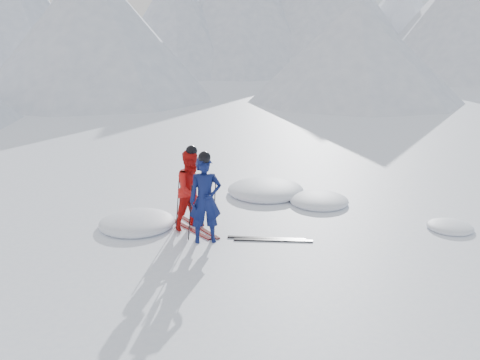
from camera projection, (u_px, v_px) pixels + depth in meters
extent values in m
plane|color=white|center=(314.00, 225.00, 11.79)|extent=(160.00, 160.00, 0.00)
cone|color=#B2BCD1|center=(77.00, 17.00, 55.85)|extent=(17.69, 17.69, 11.93)
cone|color=#B2BCD1|center=(176.00, 21.00, 51.54)|extent=(19.63, 19.63, 10.85)
cone|color=#B2BCD1|center=(236.00, 7.00, 55.59)|extent=(23.31, 23.31, 14.15)
cone|color=#B2BCD1|center=(323.00, 4.00, 56.90)|extent=(28.94, 28.94, 14.88)
cone|color=silver|center=(400.00, 24.00, 60.84)|extent=(24.45, 24.45, 10.76)
cone|color=#B2BCD1|center=(478.00, 9.00, 48.60)|extent=(28.50, 28.50, 13.01)
cone|color=#B2BCD1|center=(355.00, 50.00, 32.60)|extent=(14.00, 14.00, 6.50)
cone|color=#B2BCD1|center=(94.00, 30.00, 33.33)|extent=(16.00, 16.00, 9.00)
imported|color=#0C164C|center=(205.00, 200.00, 10.64)|extent=(0.73, 0.52, 1.87)
imported|color=red|center=(193.00, 190.00, 11.38)|extent=(1.07, 0.95, 1.83)
cylinder|color=black|center=(190.00, 213.00, 10.78)|extent=(0.12, 0.09, 1.24)
cylinder|color=black|center=(214.00, 209.00, 11.03)|extent=(0.12, 0.07, 1.24)
cylinder|color=black|center=(178.00, 201.00, 11.61)|extent=(0.12, 0.10, 1.22)
cylinder|color=black|center=(204.00, 200.00, 11.68)|extent=(0.12, 0.09, 1.22)
cube|color=black|center=(188.00, 228.00, 11.59)|extent=(0.71, 1.61, 0.03)
cube|color=black|center=(199.00, 227.00, 11.66)|extent=(0.61, 1.65, 0.03)
cube|color=black|center=(267.00, 238.00, 11.02)|extent=(1.61, 0.72, 0.03)
cube|color=black|center=(273.00, 240.00, 10.91)|extent=(1.63, 0.67, 0.03)
ellipsoid|color=white|center=(137.00, 226.00, 11.76)|extent=(1.75, 1.75, 0.39)
ellipsoid|color=white|center=(319.00, 203.00, 13.33)|extent=(1.55, 1.55, 0.34)
ellipsoid|color=white|center=(265.00, 193.00, 14.15)|extent=(2.12, 2.12, 0.47)
ellipsoid|color=white|center=(450.00, 229.00, 11.59)|extent=(1.03, 1.03, 0.23)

